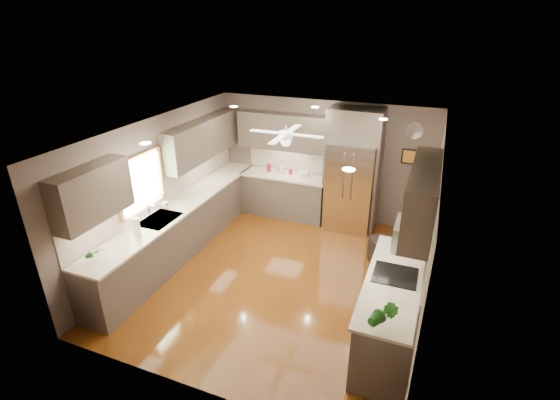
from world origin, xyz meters
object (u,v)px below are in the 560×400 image
Objects in this scene: canister_d at (291,172)px; soap_bottle at (165,204)px; bowl at (304,176)px; stool at (381,251)px; potted_plant_right at (383,316)px; potted_plant_left at (95,252)px; canister_a at (269,168)px; refrigerator at (352,173)px; microwave at (411,235)px; canister_c at (282,169)px; paper_towel at (136,226)px; canister_b at (277,170)px.

soap_bottle reaches higher than canister_d.
stool is (1.84, -1.18, -0.73)m from bowl.
soap_bottle is 0.47× the size of potted_plant_right.
stool is (3.50, 2.87, -0.85)m from potted_plant_left.
canister_a is 5.03m from potted_plant_right.
microwave is at bearing -63.91° from refrigerator.
canister_d is 0.31× the size of potted_plant_right.
soap_bottle is (-1.27, -2.35, -0.00)m from canister_c.
canister_c is at bearing 61.61° from soap_bottle.
paper_towel reaches higher than potted_plant_left.
canister_d is 0.20× the size of microwave.
potted_plant_right is (3.85, 0.09, 0.04)m from potted_plant_left.
soap_bottle is at bearing -127.78° from bowl.
soap_bottle reaches higher than canister_b.
canister_d is 0.65× the size of soap_bottle.
refrigerator reaches higher than potted_plant_right.
canister_a is 1.83m from refrigerator.
refrigerator is (2.65, 4.02, 0.10)m from potted_plant_left.
microwave reaches higher than bowl.
canister_b is 0.13m from canister_c.
canister_d is (0.31, 0.02, -0.01)m from canister_b.
refrigerator is (0.99, -0.02, 0.22)m from bowl.
potted_plant_right is at bearing -61.02° from bowl.
canister_d is 1.34m from refrigerator.
canister_c reaches higher than bowl.
paper_towel is (-3.83, 0.73, -0.04)m from potted_plant_right.
potted_plant_left is (-1.02, -4.09, 0.07)m from canister_b.
potted_plant_right is 0.71× the size of stool.
canister_a is at bearing 78.56° from potted_plant_left.
potted_plant_left reaches higher than canister_c.
refrigerator is 4.15m from paper_towel.
soap_bottle reaches higher than bowl.
paper_towel is at bearing -116.90° from bowl.
canister_c is at bearing -2.69° from canister_a.
stool is 4.13m from paper_towel.
potted_plant_left is (-1.33, -4.11, 0.08)m from canister_d.
potted_plant_left reaches higher than bowl.
refrigerator reaches higher than stool.
canister_c is 3.46m from paper_towel.
canister_a is 0.90× the size of soap_bottle.
canister_b is 3.42m from paper_towel.
refrigerator is at bearing -2.76° from canister_c.
soap_bottle is (-1.46, -2.37, 0.03)m from canister_d.
potted_plant_right reaches higher than stool.
bowl is at bearing 130.33° from microwave.
potted_plant_left is (-0.83, -4.11, 0.06)m from canister_a.
soap_bottle is 4.15m from microwave.
soap_bottle is 0.31× the size of microwave.
canister_a is 2.55m from soap_bottle.
stool is (3.63, 1.12, -0.79)m from soap_bottle.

